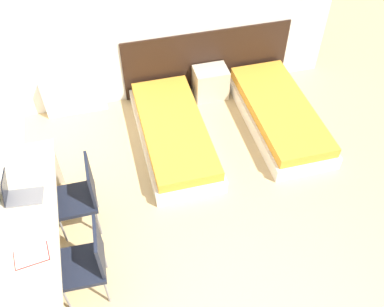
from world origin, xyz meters
The scene contains 11 objects.
wall_back centered at (0.00, 4.04, 1.35)m, with size 5.04×0.05×2.70m.
headboard_panel centered at (0.69, 4.01, 0.48)m, with size 2.47×0.03×0.96m.
bed_near_window centered at (-0.05, 2.97, 0.16)m, with size 0.87×2.01×0.34m.
bed_near_door centered at (1.44, 2.97, 0.16)m, with size 0.87×2.01×0.34m.
nightstand centered at (0.69, 3.80, 0.23)m, with size 0.48×0.35×0.47m.
radiator centered at (-1.26, 3.92, 0.28)m, with size 0.85×0.12×0.56m.
desk centered at (-1.76, 1.56, 0.58)m, with size 0.53×2.17×0.74m.
chair_near_laptop centered at (-1.28, 1.96, 0.52)m, with size 0.44×0.44×0.96m.
chair_near_notebook centered at (-1.28, 1.16, 0.52)m, with size 0.46×0.46×0.96m.
laptop centered at (-1.84, 1.88, 0.81)m, with size 0.37×0.25×0.36m.
open_notebook centered at (-1.73, 1.20, 0.75)m, with size 0.32×0.24×0.02m.
Camera 1 is at (-0.83, -1.00, 4.14)m, focal length 40.00 mm.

